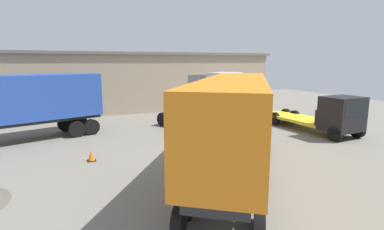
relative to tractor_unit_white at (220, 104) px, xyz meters
name	(u,v)px	position (x,y,z in m)	size (l,w,h in m)	color
ground_plane	(206,154)	(-3.25, -4.72, -1.96)	(60.00, 60.00, 0.00)	slate
warehouse_building	(135,80)	(-3.25, 13.57, 0.95)	(27.89, 9.10, 5.80)	tan
tractor_unit_white	(220,104)	(0.00, 0.00, 0.00)	(5.68, 6.93, 4.16)	silver
container_trailer_teal	(10,101)	(-13.13, 1.87, 0.65)	(10.80, 5.73, 4.10)	#2347A3
container_trailer_grey	(234,114)	(-3.26, -7.60, 0.71)	(8.99, 11.59, 4.20)	orange
flatbed_truck_black	(327,116)	(6.23, -3.65, -0.66)	(2.95, 7.76, 2.70)	black
traffic_cone	(91,156)	(-9.00, -3.52, -1.70)	(0.40, 0.40, 0.55)	black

